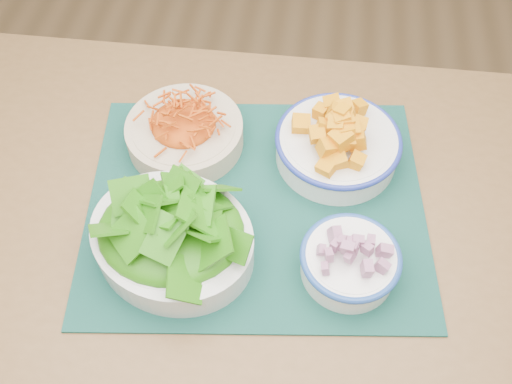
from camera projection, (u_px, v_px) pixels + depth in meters
The scene contains 7 objects.
ground at pixel (294, 345), 1.53m from camera, with size 4.00×4.00×0.00m, color #99754A.
table at pixel (235, 271), 0.93m from camera, with size 1.27×0.85×0.75m.
placemat at pixel (256, 204), 0.89m from camera, with size 0.52×0.43×0.00m, color #0A2C27.
carrot_bowl at pixel (184, 129), 0.93m from camera, with size 0.23×0.23×0.07m.
squash_bowl at pixel (339, 138), 0.90m from camera, with size 0.25×0.25×0.10m.
lettuce_bowl at pixel (171, 233), 0.80m from camera, with size 0.30×0.28×0.10m.
onion_bowl at pixel (350, 259), 0.79m from camera, with size 0.14×0.14×0.07m.
Camera 1 is at (-0.03, -0.56, 1.49)m, focal length 40.00 mm.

